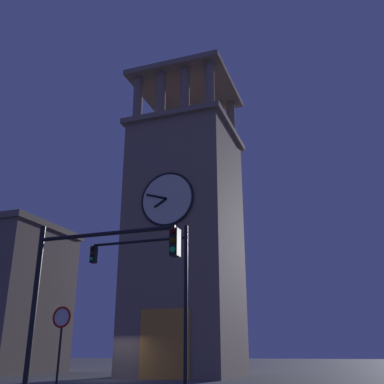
{
  "coord_description": "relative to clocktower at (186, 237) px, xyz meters",
  "views": [
    {
      "loc": [
        -13.62,
        24.26,
        1.48
      ],
      "look_at": [
        -3.12,
        -5.23,
        12.68
      ],
      "focal_mm": 42.07,
      "sensor_mm": 36.0,
      "label": 1
    }
  ],
  "objects": [
    {
      "name": "traffic_signal_far",
      "position": [
        -3.83,
        18.52,
        -5.83
      ],
      "size": [
        4.53,
        0.41,
        5.1
      ],
      "color": "black",
      "rests_on": "ground_plane"
    },
    {
      "name": "traffic_signal_mid",
      "position": [
        -3.14,
        12.22,
        -4.95
      ],
      "size": [
        4.6,
        0.41,
        6.55
      ],
      "color": "black",
      "rests_on": "ground_plane"
    },
    {
      "name": "no_horn_sign",
      "position": [
        -0.66,
        14.89,
        -6.88
      ],
      "size": [
        0.78,
        0.14,
        3.1
      ],
      "color": "black",
      "rests_on": "ground_plane"
    },
    {
      "name": "clocktower",
      "position": [
        0.0,
        0.0,
        0.0
      ],
      "size": [
        7.49,
        7.71,
        24.43
      ],
      "color": "gray",
      "rests_on": "ground_plane"
    },
    {
      "name": "ground_plane",
      "position": [
        2.66,
        5.21,
        -9.32
      ],
      "size": [
        200.0,
        200.0,
        0.0
      ],
      "primitive_type": "plane",
      "color": "#4C4C51"
    }
  ]
}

